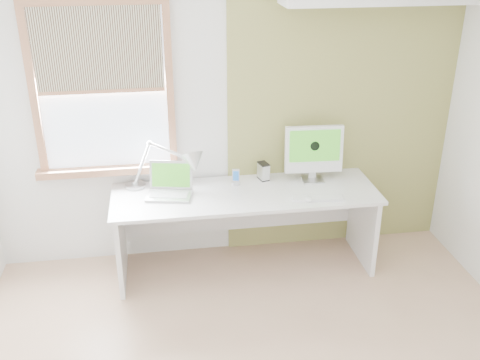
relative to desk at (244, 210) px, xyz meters
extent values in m
cube|color=white|center=(-0.10, 0.32, 0.77)|extent=(4.00, 0.02, 2.60)
cube|color=#999A4B|center=(0.90, 0.30, 0.77)|extent=(2.00, 0.02, 2.60)
cube|color=#A96C49|center=(-1.63, 0.28, 1.02)|extent=(0.06, 0.06, 1.42)
cube|color=#A96C49|center=(-0.57, 0.28, 1.02)|extent=(0.06, 0.06, 1.42)
cube|color=#A96C49|center=(-1.10, 0.28, 1.70)|extent=(1.00, 0.06, 0.06)
cube|color=#A96C49|center=(-1.10, 0.26, 0.34)|extent=(1.20, 0.14, 0.06)
cube|color=#D1E2F9|center=(-1.10, 0.30, 1.02)|extent=(1.00, 0.01, 1.30)
cube|color=beige|center=(-1.10, 0.25, 1.34)|extent=(0.98, 0.02, 0.65)
cube|color=#A96C49|center=(-1.10, 0.25, 1.02)|extent=(0.98, 0.03, 0.03)
cube|color=silver|center=(0.00, -0.06, 0.18)|extent=(2.20, 0.70, 0.03)
cube|color=silver|center=(-1.05, -0.06, -0.18)|extent=(0.04, 0.64, 0.70)
cube|color=silver|center=(1.05, -0.06, -0.18)|extent=(0.04, 0.64, 0.70)
cube|color=silver|center=(0.00, 0.26, -0.08)|extent=(2.08, 0.02, 0.48)
cylinder|color=silver|center=(-0.90, 0.19, 0.21)|extent=(0.20, 0.20, 0.02)
sphere|color=silver|center=(-0.90, 0.19, 0.23)|extent=(0.06, 0.06, 0.05)
cylinder|color=silver|center=(-0.83, 0.18, 0.41)|extent=(0.17, 0.06, 0.37)
sphere|color=silver|center=(-0.76, 0.16, 0.59)|extent=(0.05, 0.05, 0.05)
cylinder|color=silver|center=(-0.60, 0.11, 0.53)|extent=(0.33, 0.13, 0.15)
sphere|color=silver|center=(-0.44, 0.06, 0.47)|extent=(0.05, 0.05, 0.04)
cone|color=silver|center=(-0.41, 0.06, 0.44)|extent=(0.24, 0.28, 0.23)
cube|color=silver|center=(-0.63, -0.03, 0.20)|extent=(0.40, 0.32, 0.02)
cube|color=#B2B5B7|center=(-0.63, -0.03, 0.22)|extent=(0.33, 0.21, 0.00)
cube|color=silver|center=(-0.60, 0.09, 0.33)|extent=(0.37, 0.15, 0.23)
cube|color=#399120|center=(-0.60, 0.08, 0.33)|extent=(0.32, 0.12, 0.19)
cylinder|color=silver|center=(-0.06, 0.11, 0.21)|extent=(0.09, 0.09, 0.02)
cube|color=silver|center=(-0.06, 0.11, 0.28)|extent=(0.06, 0.02, 0.12)
cube|color=#194C99|center=(-0.06, 0.10, 0.28)|extent=(0.05, 0.01, 0.09)
cube|color=silver|center=(0.20, 0.18, 0.27)|extent=(0.10, 0.13, 0.15)
cube|color=black|center=(0.20, 0.18, 0.34)|extent=(0.10, 0.13, 0.01)
cube|color=black|center=(0.20, 0.18, 0.20)|extent=(0.10, 0.13, 0.01)
cube|color=silver|center=(0.61, 0.09, 0.20)|extent=(0.19, 0.17, 0.01)
cube|color=silver|center=(0.62, 0.12, 0.29)|extent=(0.06, 0.02, 0.16)
cube|color=white|center=(0.62, 0.11, 0.48)|extent=(0.50, 0.11, 0.41)
cube|color=#399120|center=(0.61, 0.08, 0.52)|extent=(0.43, 0.05, 0.27)
cylinder|color=black|center=(0.61, 0.07, 0.52)|extent=(0.08, 0.01, 0.08)
cube|color=white|center=(0.56, -0.27, 0.20)|extent=(0.43, 0.18, 0.02)
cube|color=white|center=(0.56, -0.27, 0.21)|extent=(0.40, 0.14, 0.00)
ellipsoid|color=white|center=(0.48, -0.29, 0.21)|extent=(0.06, 0.10, 0.03)
camera|label=1|loc=(-0.68, -4.14, 2.20)|focal=41.56mm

